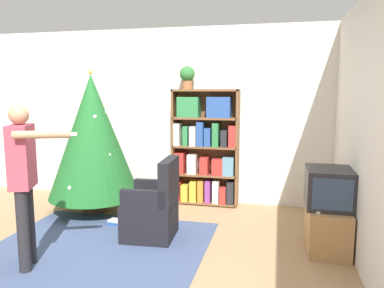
# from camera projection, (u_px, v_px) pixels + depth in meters

# --- Properties ---
(ground_plane) EXTENTS (14.00, 14.00, 0.00)m
(ground_plane) POSITION_uv_depth(u_px,v_px,m) (122.00, 260.00, 3.73)
(ground_plane) COLOR #9E7A56
(wall_back) EXTENTS (8.00, 0.10, 2.60)m
(wall_back) POSITION_uv_depth(u_px,v_px,m) (180.00, 115.00, 5.70)
(wall_back) COLOR silver
(wall_back) RESTS_ON ground_plane
(wall_right) EXTENTS (0.10, 8.00, 2.60)m
(wall_right) POSITION_uv_depth(u_px,v_px,m) (381.00, 137.00, 3.03)
(wall_right) COLOR silver
(wall_right) RESTS_ON ground_plane
(area_rug) EXTENTS (2.30, 2.17, 0.01)m
(area_rug) POSITION_uv_depth(u_px,v_px,m) (95.00, 250.00, 3.95)
(area_rug) COLOR #3D4C70
(area_rug) RESTS_ON ground_plane
(bookshelf) EXTENTS (0.97, 0.27, 1.70)m
(bookshelf) POSITION_uv_depth(u_px,v_px,m) (205.00, 150.00, 5.47)
(bookshelf) COLOR brown
(bookshelf) RESTS_ON ground_plane
(tv_stand) EXTENTS (0.41, 0.72, 0.47)m
(tv_stand) POSITION_uv_depth(u_px,v_px,m) (327.00, 228.00, 3.97)
(tv_stand) COLOR tan
(tv_stand) RESTS_ON ground_plane
(television) EXTENTS (0.47, 0.55, 0.41)m
(television) POSITION_uv_depth(u_px,v_px,m) (329.00, 188.00, 3.91)
(television) COLOR #28282D
(television) RESTS_ON tv_stand
(game_remote) EXTENTS (0.04, 0.12, 0.02)m
(game_remote) POSITION_uv_depth(u_px,v_px,m) (318.00, 211.00, 3.76)
(game_remote) COLOR white
(game_remote) RESTS_ON tv_stand
(christmas_tree) EXTENTS (1.24, 1.24, 1.96)m
(christmas_tree) POSITION_uv_depth(u_px,v_px,m) (93.00, 137.00, 5.12)
(christmas_tree) COLOR #4C3323
(christmas_tree) RESTS_ON ground_plane
(armchair) EXTENTS (0.60, 0.60, 0.92)m
(armchair) POSITION_uv_depth(u_px,v_px,m) (153.00, 210.00, 4.27)
(armchair) COLOR black
(armchair) RESTS_ON ground_plane
(standing_person) EXTENTS (0.72, 0.44, 1.55)m
(standing_person) POSITION_uv_depth(u_px,v_px,m) (24.00, 174.00, 3.46)
(standing_person) COLOR #232328
(standing_person) RESTS_ON ground_plane
(potted_plant) EXTENTS (0.22, 0.22, 0.33)m
(potted_plant) POSITION_uv_depth(u_px,v_px,m) (187.00, 76.00, 5.39)
(potted_plant) COLOR #935B38
(potted_plant) RESTS_ON bookshelf
(book_pile_near_tree) EXTENTS (0.19, 0.16, 0.06)m
(book_pile_near_tree) POSITION_uv_depth(u_px,v_px,m) (115.00, 222.00, 4.73)
(book_pile_near_tree) COLOR #284C93
(book_pile_near_tree) RESTS_ON ground_plane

